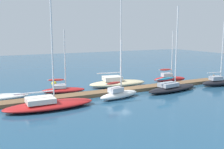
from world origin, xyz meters
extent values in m
plane|color=navy|center=(0.00, 0.00, 0.00)|extent=(120.00, 120.00, 0.00)
cube|color=brown|center=(0.00, 0.00, 0.21)|extent=(31.98, 1.85, 0.43)
cylinder|color=brown|center=(15.59, -0.78, 0.58)|extent=(0.28, 0.28, 1.17)
ellipsoid|color=#B21E1E|center=(-9.46, -2.91, 0.37)|extent=(8.92, 3.06, 0.75)
cube|color=silver|center=(-10.35, -2.90, 0.99)|extent=(2.69, 2.11, 0.48)
cylinder|color=silver|center=(-9.01, -2.92, 6.02)|extent=(0.15, 0.15, 10.55)
cylinder|color=silver|center=(-10.88, -2.90, 1.79)|extent=(3.74, 0.16, 0.12)
ellipsoid|color=#B21E1E|center=(-6.20, 3.14, 0.32)|extent=(5.53, 2.86, 0.64)
cube|color=silver|center=(-6.71, 3.27, 0.84)|extent=(1.82, 1.51, 0.41)
cylinder|color=silver|center=(-5.94, 3.08, 4.19)|extent=(0.13, 0.13, 7.11)
cylinder|color=silver|center=(-7.02, 3.34, 1.66)|extent=(2.19, 0.62, 0.11)
ellipsoid|color=#B72D28|center=(-7.02, 3.34, 1.66)|extent=(2.03, 0.82, 0.28)
ellipsoid|color=white|center=(-1.38, -2.48, 0.41)|extent=(5.44, 2.46, 0.81)
cube|color=silver|center=(-1.89, -2.59, 1.08)|extent=(1.75, 1.30, 0.53)
cylinder|color=silver|center=(-1.12, -2.43, 3.72)|extent=(0.13, 0.13, 5.82)
cylinder|color=silver|center=(-2.20, -2.65, 1.87)|extent=(2.18, 0.54, 0.11)
ellipsoid|color=#B72D28|center=(-2.20, -2.65, 1.87)|extent=(2.02, 0.75, 0.28)
ellipsoid|color=beige|center=(1.58, 3.31, 0.45)|extent=(8.39, 3.84, 0.89)
cube|color=silver|center=(0.78, 3.42, 1.18)|extent=(2.67, 2.23, 0.58)
cylinder|color=silver|center=(1.98, 3.25, 6.89)|extent=(0.15, 0.15, 11.99)
cylinder|color=silver|center=(0.30, 3.49, 1.97)|extent=(3.38, 0.60, 0.12)
ellipsoid|color=black|center=(6.43, -2.43, 0.36)|extent=(8.32, 3.16, 0.72)
cube|color=#9EA3AD|center=(5.62, -2.54, 0.95)|extent=(2.61, 1.79, 0.47)
cylinder|color=silver|center=(6.83, -2.38, 5.68)|extent=(0.15, 0.15, 9.92)
cylinder|color=silver|center=(5.14, -2.60, 1.76)|extent=(3.39, 0.56, 0.12)
ellipsoid|color=teal|center=(5.14, -2.60, 1.76)|extent=(3.09, 0.76, 0.28)
ellipsoid|color=#B21E1E|center=(10.19, 2.70, 0.41)|extent=(5.24, 2.43, 0.83)
cube|color=silver|center=(9.69, 2.81, 1.10)|extent=(1.69, 1.28, 0.54)
cylinder|color=silver|center=(10.43, 2.65, 4.20)|extent=(0.13, 0.13, 6.75)
cylinder|color=silver|center=(9.39, 2.87, 1.89)|extent=(2.10, 0.54, 0.10)
ellipsoid|color=#B72D28|center=(9.39, 2.87, 1.89)|extent=(1.94, 0.75, 0.28)
ellipsoid|color=black|center=(14.40, -2.72, 0.42)|extent=(5.53, 2.33, 0.84)
cube|color=#9EA3AD|center=(13.87, -2.64, 1.12)|extent=(1.75, 1.28, 0.55)
cylinder|color=silver|center=(14.67, -2.77, 4.84)|extent=(0.13, 0.13, 7.99)
cylinder|color=silver|center=(13.56, -2.58, 1.91)|extent=(2.24, 0.47, 0.11)
sphere|color=yellow|center=(-6.21, 7.61, 0.35)|extent=(0.71, 0.71, 0.71)
camera|label=1|loc=(-15.55, -28.15, 7.62)|focal=42.39mm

